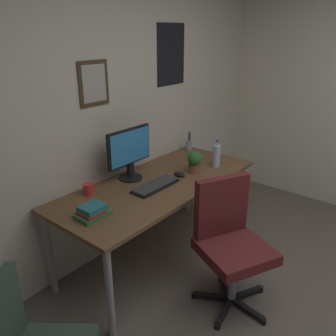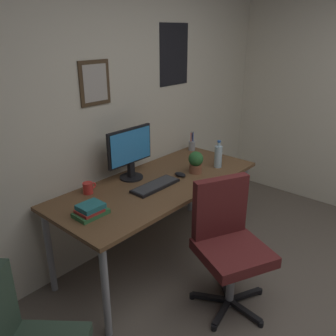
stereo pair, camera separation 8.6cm
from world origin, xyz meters
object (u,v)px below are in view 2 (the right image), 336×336
(office_chair, at_px, (228,239))
(computer_mouse, at_px, (180,174))
(potted_plant, at_px, (196,162))
(pen_cup, at_px, (192,145))
(monitor, at_px, (130,151))
(coffee_mug_near, at_px, (88,188))
(keyboard, at_px, (155,186))
(book_stack_left, at_px, (91,210))
(water_bottle, at_px, (218,156))

(office_chair, bearing_deg, computer_mouse, 67.93)
(office_chair, relative_size, potted_plant, 4.87)
(pen_cup, bearing_deg, monitor, -176.14)
(office_chair, distance_m, coffee_mug_near, 1.11)
(monitor, distance_m, potted_plant, 0.58)
(coffee_mug_near, relative_size, pen_cup, 0.58)
(coffee_mug_near, distance_m, pen_cup, 1.35)
(pen_cup, bearing_deg, coffee_mug_near, -178.68)
(pen_cup, bearing_deg, keyboard, -159.57)
(office_chair, height_order, monitor, monitor)
(coffee_mug_near, bearing_deg, office_chair, -65.35)
(keyboard, height_order, pen_cup, pen_cup)
(computer_mouse, bearing_deg, book_stack_left, 178.29)
(book_stack_left, bearing_deg, monitor, 23.07)
(keyboard, relative_size, book_stack_left, 1.96)
(coffee_mug_near, relative_size, book_stack_left, 0.52)
(water_bottle, distance_m, coffee_mug_near, 1.21)
(water_bottle, xyz_separation_m, coffee_mug_near, (-1.12, 0.44, -0.06))
(office_chair, height_order, coffee_mug_near, office_chair)
(monitor, xyz_separation_m, coffee_mug_near, (-0.42, 0.03, -0.20))
(office_chair, relative_size, computer_mouse, 8.64)
(coffee_mug_near, xyz_separation_m, pen_cup, (1.35, 0.03, 0.01))
(keyboard, bearing_deg, water_bottle, -10.49)
(keyboard, xyz_separation_m, potted_plant, (0.46, -0.06, 0.09))
(water_bottle, bearing_deg, potted_plant, 163.51)
(water_bottle, xyz_separation_m, potted_plant, (-0.24, 0.07, -0.00))
(coffee_mug_near, bearing_deg, computer_mouse, -24.25)
(coffee_mug_near, xyz_separation_m, potted_plant, (0.88, -0.37, 0.06))
(water_bottle, bearing_deg, pen_cup, 64.53)
(keyboard, xyz_separation_m, computer_mouse, (0.30, -0.01, 0.01))
(keyboard, distance_m, computer_mouse, 0.30)
(coffee_mug_near, bearing_deg, pen_cup, 1.32)
(water_bottle, xyz_separation_m, pen_cup, (0.23, 0.47, -0.05))
(pen_cup, bearing_deg, office_chair, -131.30)
(computer_mouse, bearing_deg, keyboard, 177.89)
(pen_cup, bearing_deg, computer_mouse, -150.37)
(monitor, height_order, keyboard, monitor)
(water_bottle, distance_m, book_stack_left, 1.33)
(office_chair, height_order, computer_mouse, office_chair)
(keyboard, bearing_deg, potted_plant, -7.16)
(keyboard, distance_m, book_stack_left, 0.62)
(computer_mouse, height_order, coffee_mug_near, coffee_mug_near)
(computer_mouse, distance_m, pen_cup, 0.72)
(book_stack_left, bearing_deg, pen_cup, 11.96)
(office_chair, relative_size, pen_cup, 4.75)
(monitor, bearing_deg, pen_cup, 3.86)
(keyboard, relative_size, coffee_mug_near, 3.74)
(office_chair, bearing_deg, monitor, 91.93)
(book_stack_left, bearing_deg, potted_plant, -3.91)
(monitor, xyz_separation_m, keyboard, (0.00, -0.28, -0.23))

